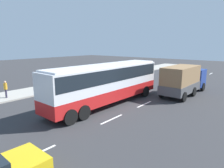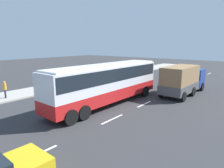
# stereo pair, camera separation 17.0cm
# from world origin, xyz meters

# --- Properties ---
(ground_plane) EXTENTS (120.00, 120.00, 0.00)m
(ground_plane) POSITION_xyz_m (0.00, 0.00, 0.00)
(ground_plane) COLOR #333335
(sidewalk_curb) EXTENTS (80.00, 4.00, 0.15)m
(sidewalk_curb) POSITION_xyz_m (0.00, 9.52, 0.07)
(sidewalk_curb) COLOR #A8A399
(sidewalk_curb) RESTS_ON ground_plane
(lane_centreline) EXTENTS (47.75, 0.16, 0.01)m
(lane_centreline) POSITION_xyz_m (4.07, -2.79, 0.00)
(lane_centreline) COLOR white
(lane_centreline) RESTS_ON ground_plane
(coach_bus) EXTENTS (12.55, 2.89, 3.64)m
(coach_bus) POSITION_xyz_m (1.73, -0.19, 2.25)
(coach_bus) COLOR red
(coach_bus) RESTS_ON ground_plane
(cargo_truck) EXTENTS (7.70, 2.73, 3.13)m
(cargo_truck) POSITION_xyz_m (9.74, -4.20, 1.67)
(cargo_truck) COLOR navy
(cargo_truck) RESTS_ON ground_plane
(pedestrian_near_curb) EXTENTS (0.32, 0.32, 1.69)m
(pedestrian_near_curb) POSITION_xyz_m (-3.25, 8.75, 1.12)
(pedestrian_near_curb) COLOR #38334C
(pedestrian_near_curb) RESTS_ON sidewalk_curb
(pedestrian_at_crossing) EXTENTS (0.32, 0.32, 1.75)m
(pedestrian_at_crossing) POSITION_xyz_m (4.24, 9.00, 1.16)
(pedestrian_at_crossing) COLOR black
(pedestrian_at_crossing) RESTS_ON sidewalk_curb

